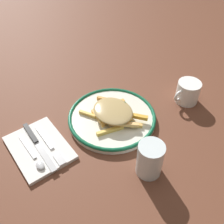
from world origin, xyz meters
TOP-DOWN VIEW (x-y plane):
  - ground_plane at (0.00, 0.00)m, footprint 2.60×2.60m
  - plate at (0.00, 0.00)m, footprint 0.29×0.29m
  - fries_heap at (-0.00, 0.01)m, footprint 0.17×0.20m
  - napkin at (0.25, -0.03)m, footprint 0.16×0.21m
  - fork at (0.22, -0.01)m, footprint 0.02×0.18m
  - knife at (0.25, -0.05)m, footprint 0.02×0.21m
  - spoon at (0.27, 0.01)m, footprint 0.02×0.15m
  - water_glass at (0.03, 0.22)m, footprint 0.07×0.07m
  - coffee_mug at (-0.27, 0.07)m, footprint 0.11×0.08m

SIDE VIEW (x-z plane):
  - ground_plane at x=0.00m, z-range 0.00..0.00m
  - napkin at x=0.25m, z-range 0.00..0.01m
  - plate at x=0.00m, z-range 0.00..0.02m
  - fork at x=0.22m, z-range 0.01..0.02m
  - knife at x=0.25m, z-range 0.01..0.02m
  - spoon at x=0.27m, z-range 0.01..0.02m
  - coffee_mug at x=-0.27m, z-range 0.00..0.08m
  - fries_heap at x=0.00m, z-range 0.02..0.06m
  - water_glass at x=0.03m, z-range 0.00..0.10m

